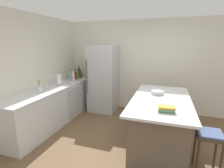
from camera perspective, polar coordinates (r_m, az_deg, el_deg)
The scene contains 19 objects.
ground_plane at distance 3.34m, azimuth 6.87°, elevation -22.03°, with size 7.20×7.20×0.00m, color brown.
wall_rear at distance 5.00m, azimuth 12.48°, elevation 5.79°, with size 6.00×0.10×2.60m, color silver.
wall_left at distance 4.03m, azimuth -29.07°, elevation 2.69°, with size 0.10×6.00×2.60m, color silver.
counter_run_left at distance 4.47m, azimuth -18.50°, elevation -6.62°, with size 0.65×2.92×0.91m.
kitchen_island at distance 3.47m, azimuth 15.78°, elevation -11.96°, with size 1.05×2.03×0.93m.
refrigerator at distance 4.93m, azimuth -2.86°, elevation 1.84°, with size 0.76×0.79×1.90m.
bar_stool at distance 2.98m, azimuth 29.89°, elevation -16.03°, with size 0.36×0.36×0.68m.
sink_faucet at distance 4.21m, azimuth -20.96°, elevation 0.62°, with size 0.15×0.05×0.30m.
flower_vase at distance 3.98m, azimuth -23.27°, elevation -1.29°, with size 0.09×0.09×0.29m.
paper_towel_roll at distance 4.49m, azimuth -17.40°, elevation 1.32°, with size 0.14×0.14×0.31m.
wine_bottle at distance 5.44m, azimuth -11.01°, elevation 3.78°, with size 0.07×0.07×0.36m.
syrup_bottle at distance 5.33m, azimuth -10.52°, elevation 3.10°, with size 0.07×0.07×0.25m.
olive_oil_bottle at distance 5.24m, azimuth -11.33°, elevation 3.16°, with size 0.06×0.06×0.29m.
whiskey_bottle at distance 5.19m, azimuth -12.18°, elevation 2.99°, with size 0.07×0.07×0.30m.
hot_sauce_bottle at distance 5.10m, azimuth -12.42°, elevation 2.45°, with size 0.05×0.05×0.22m.
gin_bottle at distance 5.06m, azimuth -13.70°, elevation 2.80°, with size 0.08×0.08×0.31m.
soda_bottle at distance 4.90m, azimuth -12.88°, elevation 2.60°, with size 0.07×0.07×0.33m.
cookbook_stack at distance 2.69m, azimuth 17.89°, elevation -8.01°, with size 0.26×0.18×0.09m.
mixing_bowl at distance 3.55m, azimuth 15.03°, elevation -2.80°, with size 0.25×0.25×0.07m.
Camera 1 is at (0.49, -2.68, 1.92)m, focal length 27.13 mm.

